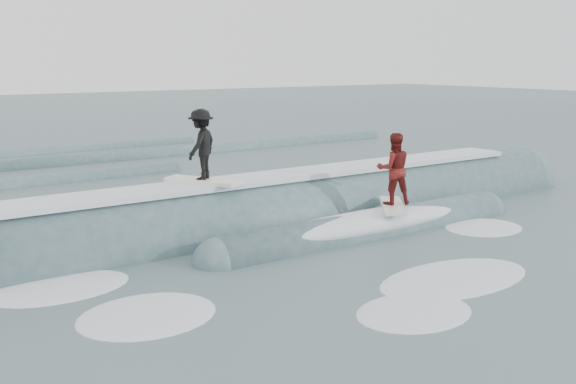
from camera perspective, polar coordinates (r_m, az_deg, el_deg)
ground at (r=14.19m, az=7.73°, el=-6.63°), size 160.00×160.00×0.00m
breaking_wave at (r=17.43m, az=-0.84°, el=-2.95°), size 24.29×4.10×2.64m
surfer_black at (r=16.15m, az=-7.70°, el=3.98°), size 1.48×2.01×1.86m
surfer_red at (r=17.04m, az=9.36°, el=1.79°), size 1.66×1.92×1.99m
whitewater at (r=13.66m, az=10.05°, el=-7.44°), size 14.29×8.03×0.10m
far_swells at (r=28.84m, az=-19.71°, el=2.14°), size 36.26×8.65×0.80m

